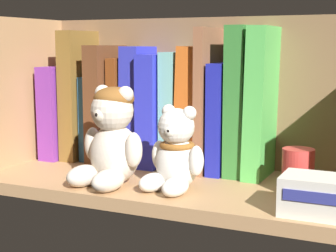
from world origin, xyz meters
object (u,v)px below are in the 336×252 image
at_px(book_0, 67,111).
at_px(book_7, 176,110).
at_px(book_10, 225,117).
at_px(book_2, 97,117).
at_px(teddy_bear_larger, 111,138).
at_px(book_1, 83,95).
at_px(small_product_box, 325,196).
at_px(book_8, 195,108).
at_px(book_5, 139,105).
at_px(pillar_candle, 297,172).
at_px(book_4, 125,110).
at_px(book_3, 111,103).
at_px(book_6, 159,110).
at_px(teddy_bear_smaller, 176,154).
at_px(book_9, 211,100).
at_px(book_11, 243,101).
at_px(book_12, 264,102).

relative_size(book_0, book_7, 0.86).
xyz_separation_m(book_0, book_10, (0.32, 0.00, 0.01)).
distance_m(book_2, teddy_bear_larger, 0.20).
bearing_deg(book_2, book_1, -180.00).
height_order(teddy_bear_larger, small_product_box, teddy_bear_larger).
bearing_deg(book_8, book_5, -180.00).
bearing_deg(pillar_candle, book_7, 156.59).
bearing_deg(book_4, book_3, 180.00).
relative_size(book_6, teddy_bear_smaller, 1.56).
bearing_deg(book_4, small_product_box, -25.04).
relative_size(book_9, book_10, 1.31).
height_order(book_5, book_10, book_5).
height_order(book_0, book_7, book_7).
xyz_separation_m(book_2, book_8, (0.20, 0.00, 0.03)).
distance_m(book_8, book_10, 0.06).
bearing_deg(teddy_bear_smaller, book_3, 143.42).
height_order(book_1, book_9, book_9).
height_order(book_6, book_11, book_11).
height_order(book_8, book_9, book_9).
bearing_deg(book_1, teddy_bear_larger, -45.39).
relative_size(book_7, book_10, 1.09).
bearing_deg(teddy_bear_smaller, book_0, 153.67).
bearing_deg(small_product_box, book_4, 154.96).
bearing_deg(book_5, book_11, 0.00).
xyz_separation_m(pillar_candle, small_product_box, (0.05, -0.08, -0.01)).
bearing_deg(book_8, book_12, -0.00).
distance_m(book_9, teddy_bear_smaller, 0.16).
height_order(book_10, book_11, book_11).
bearing_deg(teddy_bear_larger, book_7, 76.47).
bearing_deg(book_6, book_10, -0.00).
bearing_deg(book_1, book_3, 0.00).
relative_size(book_0, book_9, 0.72).
bearing_deg(pillar_candle, book_3, 164.57).
distance_m(book_0, book_1, 0.05).
bearing_deg(book_7, pillar_candle, -23.41).
height_order(book_2, book_12, book_12).
bearing_deg(book_7, book_11, 0.00).
distance_m(book_5, small_product_box, 0.42).
xyz_separation_m(book_8, teddy_bear_larger, (-0.07, -0.16, -0.03)).
bearing_deg(book_7, book_10, 0.00).
bearing_deg(book_4, book_7, 0.00).
bearing_deg(teddy_bear_larger, book_3, 120.86).
distance_m(book_4, teddy_bear_larger, 0.18).
xyz_separation_m(book_1, book_6, (0.16, 0.00, -0.02)).
height_order(book_2, book_8, book_8).
bearing_deg(book_10, book_3, 180.00).
xyz_separation_m(book_3, book_11, (0.26, 0.00, 0.02)).
height_order(book_4, pillar_candle, book_4).
xyz_separation_m(book_6, book_12, (0.19, -0.00, 0.02)).
xyz_separation_m(book_4, book_5, (0.03, -0.00, 0.01)).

